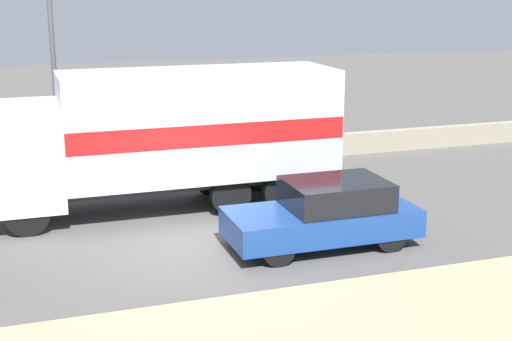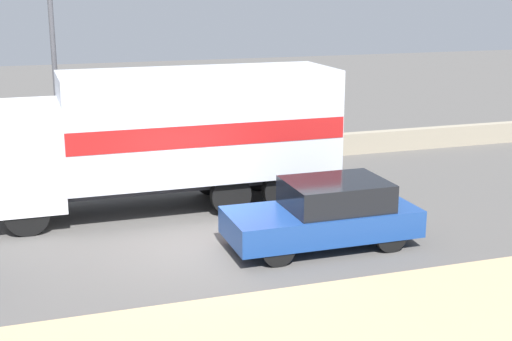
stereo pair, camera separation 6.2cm
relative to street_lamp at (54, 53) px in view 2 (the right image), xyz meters
The scene contains 5 objects.
ground_plane 7.55m from the street_lamp, 65.70° to the right, with size 80.00×80.00×0.00m, color #514F4C.
stone_wall_backdrop 4.51m from the street_lamp, 23.87° to the left, with size 60.00×0.35×0.72m.
street_lamp is the anchor object (origin of this frame).
box_truck 4.35m from the street_lamp, 47.86° to the right, with size 8.70×2.47×3.53m.
car_hatchback 8.99m from the street_lamp, 52.17° to the right, with size 4.16×1.80×1.47m.
Camera 2 is at (-3.62, -14.31, 5.55)m, focal length 50.00 mm.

